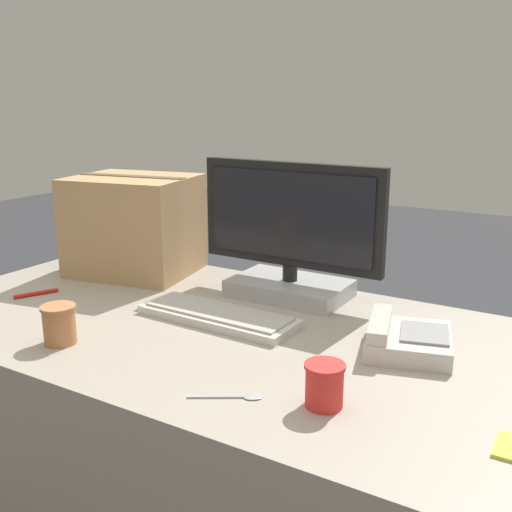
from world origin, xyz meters
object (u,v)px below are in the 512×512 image
Objects in this scene: keyboard at (218,316)px; desk_phone at (406,339)px; paper_cup_left at (59,324)px; cardboard_box at (135,225)px; pen_marker at (36,293)px; spoon at (239,397)px; paper_cup_right at (324,385)px; monitor at (290,245)px.

desk_phone is at bearing 9.06° from keyboard.
paper_cup_left is (-0.73, -0.38, 0.02)m from desk_phone.
cardboard_box reaches higher than desk_phone.
desk_phone is at bearing -10.09° from cardboard_box.
cardboard_box reaches higher than pen_marker.
paper_cup_left is (-0.24, -0.32, 0.03)m from keyboard.
desk_phone reaches higher than pen_marker.
pen_marker is at bearing 134.40° from spoon.
paper_cup_right is 1.03m from pen_marker.
cardboard_box is at bearing 151.26° from paper_cup_right.
paper_cup_right is (-0.05, -0.33, 0.02)m from desk_phone.
desk_phone is (0.42, -0.21, -0.13)m from monitor.
desk_phone reaches higher than keyboard.
cardboard_box is at bearing 154.57° from desk_phone.
cardboard_box reaches higher than spoon.
cardboard_box is at bearing -176.51° from monitor.
keyboard is at bearing 126.60° from pen_marker.
paper_cup_right reaches higher than desk_phone.
paper_cup_left is 1.09× the size of paper_cup_right.
paper_cup_right is 0.64× the size of spoon.
spoon is (-0.16, -0.06, -0.04)m from paper_cup_right.
pen_marker is at bearing 170.96° from paper_cup_right.
pen_marker is (-1.01, 0.16, -0.04)m from paper_cup_right.
monitor is at bearing 123.64° from paper_cup_right.
paper_cup_right is at bearing -28.74° from cardboard_box.
paper_cup_left is at bearing -65.21° from cardboard_box.
paper_cup_right is at bearing 4.13° from paper_cup_left.
paper_cup_left reaches higher than paper_cup_right.
paper_cup_left reaches higher than desk_phone.
keyboard is 0.57m from cardboard_box.
pen_marker is at bearing -103.71° from cardboard_box.
paper_cup_left is 0.52m from spoon.
paper_cup_left is 0.69× the size of spoon.
pen_marker is at bearing 173.89° from desk_phone.
paper_cup_right reaches higher than pen_marker.
monitor reaches higher than cardboard_box.
paper_cup_left reaches higher than pen_marker.
desk_phone is 1.08m from pen_marker.
spoon is at bearing -36.29° from cardboard_box.
spoon is at bearing -71.18° from monitor.
paper_cup_left is (-0.31, -0.59, -0.11)m from monitor.
spoon is (0.51, -0.01, -0.05)m from paper_cup_left.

